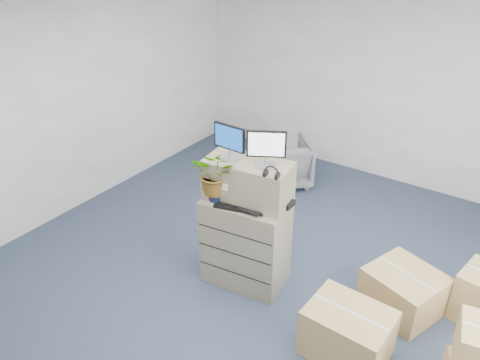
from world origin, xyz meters
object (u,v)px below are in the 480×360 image
object	(u,v)px
keyboard	(241,206)
filing_cabinet_lower	(246,241)
potted_plant	(216,178)
water_bottle	(256,194)
office_chair	(284,160)
monitor_left	(230,140)
monitor_right	(266,147)

from	to	relation	value
keyboard	filing_cabinet_lower	bearing A→B (deg)	83.11
potted_plant	water_bottle	bearing A→B (deg)	27.27
filing_cabinet_lower	water_bottle	distance (m)	0.63
filing_cabinet_lower	office_chair	bearing A→B (deg)	101.92
water_bottle	keyboard	bearing A→B (deg)	-120.89
monitor_left	keyboard	bearing A→B (deg)	-26.17
monitor_left	potted_plant	xyz separation A→B (m)	(-0.06, -0.16, -0.38)
monitor_right	water_bottle	bearing A→B (deg)	168.05
filing_cabinet_lower	water_bottle	bearing A→B (deg)	7.36
filing_cabinet_lower	monitor_right	distance (m)	1.17
monitor_left	water_bottle	distance (m)	0.61
monitor_left	office_chair	size ratio (longest dim) A/B	0.48
monitor_left	monitor_right	world-z (taller)	monitor_right
water_bottle	office_chair	distance (m)	2.44
office_chair	water_bottle	bearing A→B (deg)	67.36
filing_cabinet_lower	monitor_right	size ratio (longest dim) A/B	2.71
water_bottle	office_chair	bearing A→B (deg)	112.24
monitor_left	keyboard	distance (m)	0.67
potted_plant	filing_cabinet_lower	bearing A→B (deg)	31.59
filing_cabinet_lower	keyboard	bearing A→B (deg)	-88.86
filing_cabinet_lower	office_chair	distance (m)	2.31
filing_cabinet_lower	monitor_left	world-z (taller)	monitor_left
monitor_left	potted_plant	distance (m)	0.41
monitor_right	potted_plant	size ratio (longest dim) A/B	0.68
potted_plant	monitor_right	bearing A→B (deg)	25.49
keyboard	office_chair	xyz separation A→B (m)	(-0.79, 2.29, -0.65)
filing_cabinet_lower	potted_plant	bearing A→B (deg)	-156.11
monitor_right	office_chair	bearing A→B (deg)	84.79
monitor_left	potted_plant	size ratio (longest dim) A/B	0.66
potted_plant	monitor_left	bearing A→B (deg)	70.06
monitor_left	potted_plant	world-z (taller)	monitor_left
water_bottle	potted_plant	bearing A→B (deg)	-152.73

